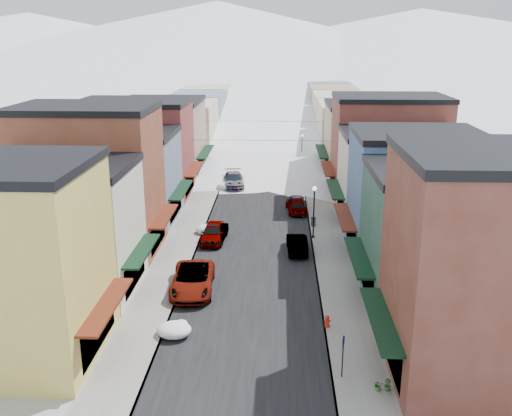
# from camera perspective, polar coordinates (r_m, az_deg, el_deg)

# --- Properties ---
(ground) EXTENTS (600.00, 600.00, 0.00)m
(ground) POSITION_cam_1_polar(r_m,az_deg,el_deg) (30.64, -2.01, -18.71)
(ground) COLOR gray
(ground) RESTS_ON ground
(road) EXTENTS (10.00, 160.00, 0.01)m
(road) POSITION_cam_1_polar(r_m,az_deg,el_deg) (86.69, 1.00, 5.08)
(road) COLOR black
(road) RESTS_ON ground
(sidewalk_left) EXTENTS (3.20, 160.00, 0.15)m
(sidewalk_left) POSITION_cam_1_polar(r_m,az_deg,el_deg) (87.08, -3.36, 5.15)
(sidewalk_left) COLOR gray
(sidewalk_left) RESTS_ON ground
(sidewalk_right) EXTENTS (3.20, 160.00, 0.15)m
(sidewalk_right) POSITION_cam_1_polar(r_m,az_deg,el_deg) (86.77, 5.38, 5.06)
(sidewalk_right) COLOR gray
(sidewalk_right) RESTS_ON ground
(curb_left) EXTENTS (0.10, 160.00, 0.15)m
(curb_left) POSITION_cam_1_polar(r_m,az_deg,el_deg) (86.94, -2.34, 5.15)
(curb_left) COLOR slate
(curb_left) RESTS_ON ground
(curb_right) EXTENTS (0.10, 160.00, 0.15)m
(curb_right) POSITION_cam_1_polar(r_m,az_deg,el_deg) (86.70, 4.36, 5.08)
(curb_right) COLOR slate
(curb_right) RESTS_ON ground
(bldg_l_yellow) EXTENTS (11.30, 8.70, 11.50)m
(bldg_l_yellow) POSITION_cam_1_polar(r_m,az_deg,el_deg) (34.77, -23.89, -4.94)
(bldg_l_yellow) COLOR gold
(bldg_l_yellow) RESTS_ON ground
(bldg_l_cream) EXTENTS (11.30, 8.20, 9.50)m
(bldg_l_cream) POSITION_cam_1_polar(r_m,az_deg,el_deg) (42.38, -18.83, -1.99)
(bldg_l_cream) COLOR beige
(bldg_l_cream) RESTS_ON ground
(bldg_l_brick_near) EXTENTS (12.30, 8.20, 12.50)m
(bldg_l_brick_near) POSITION_cam_1_polar(r_m,az_deg,el_deg) (49.35, -16.30, 2.68)
(bldg_l_brick_near) COLOR brown
(bldg_l_brick_near) RESTS_ON ground
(bldg_l_grayblue) EXTENTS (11.30, 9.20, 9.00)m
(bldg_l_grayblue) POSITION_cam_1_polar(r_m,az_deg,el_deg) (57.50, -13.06, 3.09)
(bldg_l_grayblue) COLOR slate
(bldg_l_grayblue) RESTS_ON ground
(bldg_l_brick_far) EXTENTS (13.30, 9.20, 11.00)m
(bldg_l_brick_far) POSITION_cam_1_polar(r_m,az_deg,el_deg) (66.04, -11.94, 5.82)
(bldg_l_brick_far) COLOR maroon
(bldg_l_brick_far) RESTS_ON ground
(bldg_l_tan) EXTENTS (11.30, 11.20, 10.00)m
(bldg_l_tan) POSITION_cam_1_polar(r_m,az_deg,el_deg) (75.49, -9.35, 6.94)
(bldg_l_tan) COLOR #9B7B66
(bldg_l_tan) RESTS_ON ground
(bldg_r_brick_near) EXTENTS (12.30, 9.20, 12.50)m
(bldg_r_brick_near) POSITION_cam_1_polar(r_m,az_deg,el_deg) (32.30, 23.45, -5.57)
(bldg_r_brick_near) COLOR #5F2A1E
(bldg_r_brick_near) RESTS_ON ground
(bldg_r_green) EXTENTS (11.30, 9.20, 9.50)m
(bldg_r_green) POSITION_cam_1_polar(r_m,az_deg,el_deg) (40.62, 18.19, -2.74)
(bldg_r_green) COLOR #214639
(bldg_r_green) RESTS_ON ground
(bldg_r_blue) EXTENTS (11.30, 9.20, 10.50)m
(bldg_r_blue) POSITION_cam_1_polar(r_m,az_deg,el_deg) (48.79, 15.52, 1.37)
(bldg_r_blue) COLOR #3E608D
(bldg_r_blue) RESTS_ON ground
(bldg_r_cream) EXTENTS (12.30, 9.20, 9.00)m
(bldg_r_cream) POSITION_cam_1_polar(r_m,az_deg,el_deg) (57.59, 14.01, 3.05)
(bldg_r_cream) COLOR beige
(bldg_r_cream) RESTS_ON ground
(bldg_r_brick_far) EXTENTS (13.30, 9.20, 11.50)m
(bldg_r_brick_far) POSITION_cam_1_polar(r_m,az_deg,el_deg) (66.07, 13.03, 5.97)
(bldg_r_brick_far) COLOR maroon
(bldg_r_brick_far) RESTS_ON ground
(bldg_r_tan) EXTENTS (11.30, 11.20, 9.50)m
(bldg_r_tan) POSITION_cam_1_polar(r_m,az_deg,el_deg) (75.78, 10.90, 6.71)
(bldg_r_tan) COLOR tan
(bldg_r_tan) RESTS_ON ground
(distant_blocks) EXTENTS (34.00, 55.00, 8.00)m
(distant_blocks) POSITION_cam_1_polar(r_m,az_deg,el_deg) (108.71, 1.33, 9.64)
(distant_blocks) COLOR gray
(distant_blocks) RESTS_ON ground
(mountain_ridge) EXTENTS (670.00, 340.00, 34.00)m
(mountain_ridge) POSITION_cam_1_polar(r_m,az_deg,el_deg) (302.77, -1.73, 16.30)
(mountain_ridge) COLOR silver
(mountain_ridge) RESTS_ON ground
(overhead_cables) EXTENTS (16.40, 15.04, 0.04)m
(overhead_cables) POSITION_cam_1_polar(r_m,az_deg,el_deg) (73.27, 0.78, 7.81)
(overhead_cables) COLOR black
(overhead_cables) RESTS_ON ground
(car_white_suv) EXTENTS (3.29, 6.51, 1.76)m
(car_white_suv) POSITION_cam_1_polar(r_m,az_deg,el_deg) (41.75, -6.36, -7.14)
(car_white_suv) COLOR silver
(car_white_suv) RESTS_ON ground
(car_silver_sedan) EXTENTS (2.10, 4.92, 1.66)m
(car_silver_sedan) POSITION_cam_1_polar(r_m,az_deg,el_deg) (51.30, -4.29, -2.47)
(car_silver_sedan) COLOR #9B9EA3
(car_silver_sedan) RESTS_ON ground
(car_dark_hatch) EXTENTS (1.76, 4.32, 1.39)m
(car_dark_hatch) POSITION_cam_1_polar(r_m,az_deg,el_deg) (51.53, -3.92, -2.53)
(car_dark_hatch) COLOR black
(car_dark_hatch) RESTS_ON ground
(car_silver_wagon) EXTENTS (3.07, 6.12, 1.71)m
(car_silver_wagon) POSITION_cam_1_polar(r_m,az_deg,el_deg) (69.67, -2.24, 2.83)
(car_silver_wagon) COLOR gray
(car_silver_wagon) RESTS_ON ground
(car_green_sedan) EXTENTS (1.82, 4.69, 1.52)m
(car_green_sedan) POSITION_cam_1_polar(r_m,az_deg,el_deg) (48.86, 4.12, -3.57)
(car_green_sedan) COLOR black
(car_green_sedan) RESTS_ON ground
(car_gray_suv) EXTENTS (2.33, 4.88, 1.61)m
(car_gray_suv) POSITION_cam_1_polar(r_m,az_deg,el_deg) (59.72, 4.06, 0.33)
(car_gray_suv) COLOR gray
(car_gray_suv) RESTS_ON ground
(car_black_sedan) EXTENTS (2.10, 4.69, 1.34)m
(car_black_sedan) POSITION_cam_1_polar(r_m,az_deg,el_deg) (61.49, 4.05, 0.69)
(car_black_sedan) COLOR black
(car_black_sedan) RESTS_ON ground
(car_lane_silver) EXTENTS (2.22, 4.88, 1.63)m
(car_lane_silver) POSITION_cam_1_polar(r_m,az_deg,el_deg) (84.49, 0.33, 5.33)
(car_lane_silver) COLOR #929499
(car_lane_silver) RESTS_ON ground
(car_lane_white) EXTENTS (3.26, 6.00, 1.60)m
(car_lane_white) POSITION_cam_1_polar(r_m,az_deg,el_deg) (101.40, 1.57, 7.27)
(car_lane_white) COLOR white
(car_lane_white) RESTS_ON ground
(fire_hydrant) EXTENTS (0.46, 0.35, 0.79)m
(fire_hydrant) POSITION_cam_1_polar(r_m,az_deg,el_deg) (36.96, 7.14, -11.18)
(fire_hydrant) COLOR red
(fire_hydrant) RESTS_ON sidewalk_right
(parking_sign) EXTENTS (0.16, 0.32, 2.48)m
(parking_sign) POSITION_cam_1_polar(r_m,az_deg,el_deg) (31.67, 8.68, -14.14)
(parking_sign) COLOR black
(parking_sign) RESTS_ON sidewalk_right
(trash_can) EXTENTS (0.51, 0.51, 0.86)m
(trash_can) POSITION_cam_1_polar(r_m,az_deg,el_deg) (55.17, 5.76, -1.37)
(trash_can) COLOR #515355
(trash_can) RESTS_ON sidewalk_right
(streetlamp_near) EXTENTS (0.40, 0.40, 4.80)m
(streetlamp_near) POSITION_cam_1_polar(r_m,az_deg,el_deg) (51.32, 5.82, 0.25)
(streetlamp_near) COLOR black
(streetlamp_near) RESTS_ON sidewalk_right
(streetlamp_far) EXTENTS (0.35, 0.35, 4.27)m
(streetlamp_far) POSITION_cam_1_polar(r_m,az_deg,el_deg) (81.27, 4.61, 6.26)
(streetlamp_far) COLOR black
(streetlamp_far) RESTS_ON sidewalk_right
(planter_near) EXTENTS (0.50, 0.43, 0.55)m
(planter_near) POSITION_cam_1_polar(r_m,az_deg,el_deg) (31.58, 12.12, -16.97)
(planter_near) COLOR #417032
(planter_near) RESTS_ON sidewalk_right
(planter_far) EXTENTS (0.44, 0.44, 0.66)m
(planter_far) POSITION_cam_1_polar(r_m,az_deg,el_deg) (31.64, 13.02, -16.85)
(planter_far) COLOR #335D2A
(planter_far) RESTS_ON sidewalk_right
(snow_pile_near) EXTENTS (2.14, 2.52, 0.91)m
(snow_pile_near) POSITION_cam_1_polar(r_m,az_deg,el_deg) (36.28, -8.14, -11.93)
(snow_pile_near) COLOR white
(snow_pile_near) RESTS_ON ground
(snow_pile_mid) EXTENTS (2.23, 2.57, 0.94)m
(snow_pile_mid) POSITION_cam_1_polar(r_m,az_deg,el_deg) (53.33, -4.83, -2.15)
(snow_pile_mid) COLOR white
(snow_pile_mid) RESTS_ON ground
(snow_pile_far) EXTENTS (2.21, 2.56, 0.93)m
(snow_pile_far) POSITION_cam_1_polar(r_m,az_deg,el_deg) (68.38, -2.99, 2.19)
(snow_pile_far) COLOR white
(snow_pile_far) RESTS_ON ground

